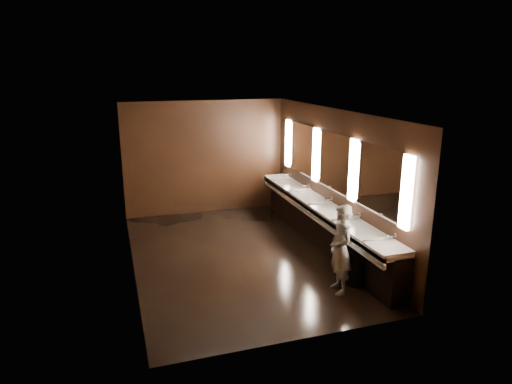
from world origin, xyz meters
TOP-DOWN VIEW (x-y plane):
  - floor at (0.00, 0.00)m, footprint 6.00×6.00m
  - ceiling at (0.00, 0.00)m, footprint 4.00×6.00m
  - wall_back at (0.00, 3.00)m, footprint 4.00×0.02m
  - wall_front at (0.00, -3.00)m, footprint 4.00×0.02m
  - wall_left at (-2.00, 0.00)m, footprint 0.02×6.00m
  - wall_right at (2.00, 0.00)m, footprint 0.02×6.00m
  - sink_counter at (1.79, 0.00)m, footprint 0.55×5.40m
  - mirror_band at (1.98, -0.00)m, footprint 0.06×5.03m
  - person at (1.17, -1.92)m, footprint 0.40×0.57m
  - trash_bin at (1.58, -1.75)m, footprint 0.48×0.48m

SIDE VIEW (x-z plane):
  - floor at x=0.00m, z-range 0.00..0.00m
  - trash_bin at x=1.58m, z-range 0.00..0.61m
  - sink_counter at x=1.79m, z-range -0.01..1.00m
  - person at x=1.17m, z-range 0.00..1.48m
  - wall_back at x=0.00m, z-range 0.00..2.80m
  - wall_front at x=0.00m, z-range 0.00..2.80m
  - wall_left at x=-2.00m, z-range 0.00..2.80m
  - wall_right at x=2.00m, z-range 0.00..2.80m
  - mirror_band at x=1.98m, z-range 1.17..2.32m
  - ceiling at x=0.00m, z-range 2.79..2.81m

